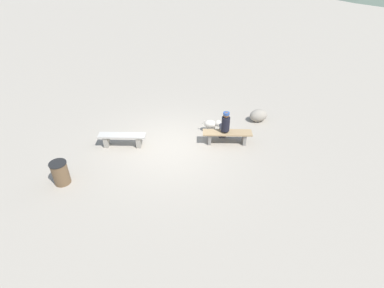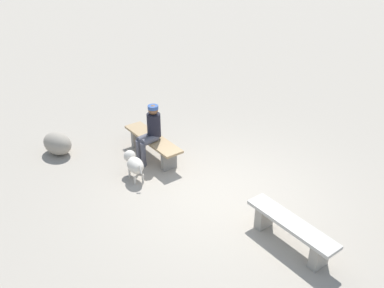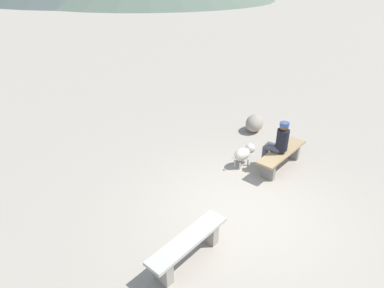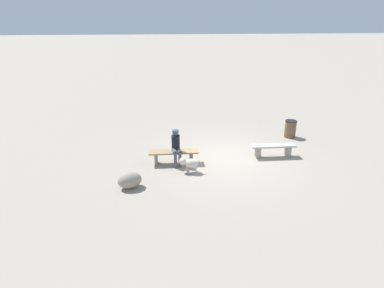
{
  "view_description": "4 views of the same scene",
  "coord_description": "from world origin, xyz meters",
  "px_view_note": "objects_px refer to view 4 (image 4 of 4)",
  "views": [
    {
      "loc": [
        0.56,
        -8.92,
        6.23
      ],
      "look_at": [
        0.74,
        -0.38,
        0.37
      ],
      "focal_mm": 28.28,
      "sensor_mm": 36.0,
      "label": 1
    },
    {
      "loc": [
        -4.76,
        4.6,
        4.74
      ],
      "look_at": [
        0.84,
        0.04,
        0.76
      ],
      "focal_mm": 39.05,
      "sensor_mm": 36.0,
      "label": 2
    },
    {
      "loc": [
        -4.92,
        -2.56,
        4.46
      ],
      "look_at": [
        0.35,
        1.69,
        0.85
      ],
      "focal_mm": 31.23,
      "sensor_mm": 36.0,
      "label": 3
    },
    {
      "loc": [
        2.68,
        10.38,
        4.83
      ],
      "look_at": [
        1.33,
        -0.0,
        0.63
      ],
      "focal_mm": 29.16,
      "sensor_mm": 36.0,
      "label": 4
    }
  ],
  "objects_px": {
    "bench_left": "(273,149)",
    "bench_right": "(174,154)",
    "trash_bin": "(290,129)",
    "seated_person": "(176,145)",
    "boulder": "(130,180)",
    "dog": "(189,163)"
  },
  "relations": [
    {
      "from": "bench_left",
      "to": "bench_right",
      "type": "bearing_deg",
      "value": 3.99
    },
    {
      "from": "bench_right",
      "to": "trash_bin",
      "type": "distance_m",
      "value": 5.65
    },
    {
      "from": "seated_person",
      "to": "boulder",
      "type": "bearing_deg",
      "value": 38.91
    },
    {
      "from": "bench_left",
      "to": "boulder",
      "type": "distance_m",
      "value": 5.48
    },
    {
      "from": "bench_right",
      "to": "seated_person",
      "type": "height_order",
      "value": "seated_person"
    },
    {
      "from": "dog",
      "to": "trash_bin",
      "type": "height_order",
      "value": "trash_bin"
    },
    {
      "from": "trash_bin",
      "to": "boulder",
      "type": "height_order",
      "value": "trash_bin"
    },
    {
      "from": "seated_person",
      "to": "bench_right",
      "type": "bearing_deg",
      "value": -51.85
    },
    {
      "from": "bench_left",
      "to": "bench_right",
      "type": "height_order",
      "value": "bench_left"
    },
    {
      "from": "bench_left",
      "to": "trash_bin",
      "type": "height_order",
      "value": "trash_bin"
    },
    {
      "from": "bench_left",
      "to": "seated_person",
      "type": "xyz_separation_m",
      "value": [
        3.66,
        0.2,
        0.41
      ]
    },
    {
      "from": "bench_left",
      "to": "boulder",
      "type": "bearing_deg",
      "value": 20.31
    },
    {
      "from": "boulder",
      "to": "bench_left",
      "type": "bearing_deg",
      "value": -162.11
    },
    {
      "from": "trash_bin",
      "to": "boulder",
      "type": "distance_m",
      "value": 7.65
    },
    {
      "from": "bench_right",
      "to": "dog",
      "type": "relative_size",
      "value": 2.38
    },
    {
      "from": "dog",
      "to": "boulder",
      "type": "xyz_separation_m",
      "value": [
        1.94,
        0.8,
        -0.09
      ]
    },
    {
      "from": "dog",
      "to": "bench_right",
      "type": "bearing_deg",
      "value": -48.08
    },
    {
      "from": "bench_right",
      "to": "trash_bin",
      "type": "xyz_separation_m",
      "value": [
        -5.27,
        -2.04,
        0.04
      ]
    },
    {
      "from": "dog",
      "to": "trash_bin",
      "type": "relative_size",
      "value": 0.99
    },
    {
      "from": "seated_person",
      "to": "trash_bin",
      "type": "height_order",
      "value": "seated_person"
    },
    {
      "from": "bench_right",
      "to": "seated_person",
      "type": "distance_m",
      "value": 0.41
    },
    {
      "from": "bench_right",
      "to": "boulder",
      "type": "relative_size",
      "value": 2.42
    }
  ]
}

